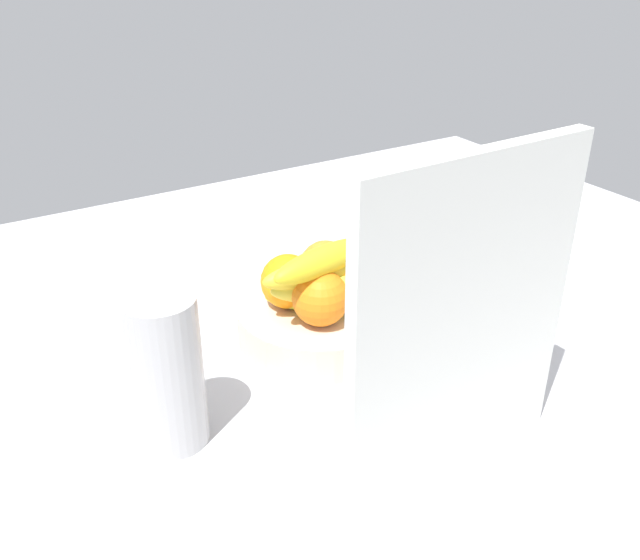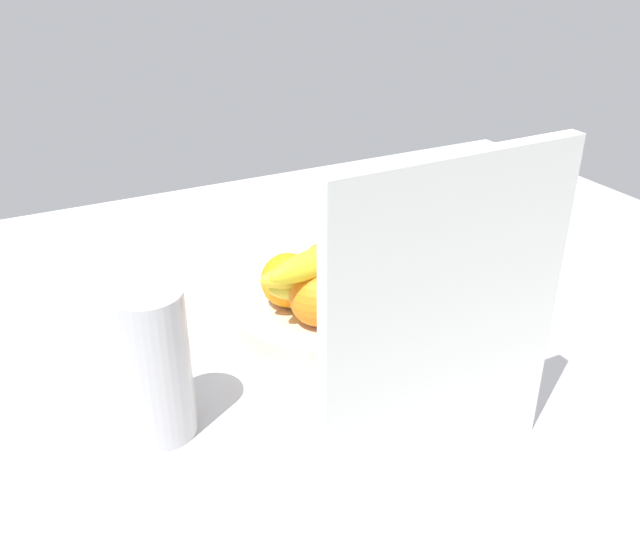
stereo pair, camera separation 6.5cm
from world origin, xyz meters
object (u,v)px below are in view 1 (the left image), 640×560
Objects in this scene: orange_front_right at (290,281)px; cutting_board at (464,323)px; orange_back_left at (354,282)px; jar_lid at (141,361)px; thermos_tumbler at (167,372)px; fruit_bowl at (320,321)px; orange_front_left at (326,267)px; banana_bunch at (327,281)px; orange_center at (320,298)px.

cutting_board reaches higher than orange_front_right.
orange_back_left is at bearing -101.69° from cutting_board.
cutting_board reaches higher than jar_lid.
cutting_board is 32.87cm from thermos_tumbler.
orange_front_left reaches higher than fruit_bowl.
orange_front_left is at bearing -98.28° from cutting_board.
orange_front_right is at bearing -86.66° from cutting_board.
orange_front_left is 7.21cm from banana_bunch.
thermos_tumbler is at bearing 15.57° from banana_bunch.
thermos_tumbler reaches higher than orange_back_left.
orange_front_right is 6.51cm from orange_center.
jar_lid is at bearing -58.16° from cutting_board.
cutting_board reaches higher than fruit_bowl.
banana_bunch reaches higher than jar_lid.
orange_front_right is 1.14× the size of jar_lid.
orange_front_left is 9.30cm from orange_center.
jar_lid is (23.39, -36.05, -17.32)cm from cutting_board.
thermos_tumbler is (25.45, 7.09, -1.22)cm from banana_bunch.
thermos_tumbler is at bearing -39.29° from cutting_board.
orange_front_right is 8.95cm from orange_back_left.
cutting_board is at bearing 88.91° from banana_bunch.
thermos_tumbler is (23.57, 5.66, 0.24)cm from orange_center.
orange_front_left is 0.42× the size of banana_bunch.
jar_lid is (-1.56, -16.45, -8.70)cm from thermos_tumbler.
fruit_bowl is 33.21cm from cutting_board.
fruit_bowl is at bearing -102.39° from banana_bunch.
fruit_bowl is 7.75cm from orange_front_right.
orange_front_right is at bearing 168.19° from jar_lid.
cutting_board is 5.33× the size of jar_lid.
orange_front_left and orange_center have the same top height.
orange_center is 26.81cm from cutting_board.
orange_front_left is 1.00× the size of orange_back_left.
orange_front_left and orange_back_left have the same top height.
orange_center is (-1.10, 6.42, 0.00)cm from orange_front_right.
orange_front_right reaches higher than jar_lid.
orange_center is 24.24cm from thermos_tumbler.
orange_center is 2.78cm from banana_bunch.
orange_front_left is at bearing -170.63° from orange_front_right.
orange_front_right is at bearing -80.27° from orange_center.
cutting_board is 1.92× the size of thermos_tumbler.
banana_bunch is (4.48, 0.05, 1.45)cm from orange_back_left.
orange_front_left is 1.00× the size of orange_front_right.
banana_bunch is 27.51cm from jar_lid.
cutting_board is (-1.37, 25.26, 8.86)cm from orange_center.
orange_front_left is 1.00× the size of orange_center.
cutting_board is (0.51, 26.69, 7.41)cm from banana_bunch.
cutting_board is at bearing 87.84° from fruit_bowl.
orange_front_right is at bearing -151.73° from thermos_tumbler.
thermos_tumbler is at bearing 24.38° from orange_front_left.
jar_lid is at bearing -11.81° from orange_front_right.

